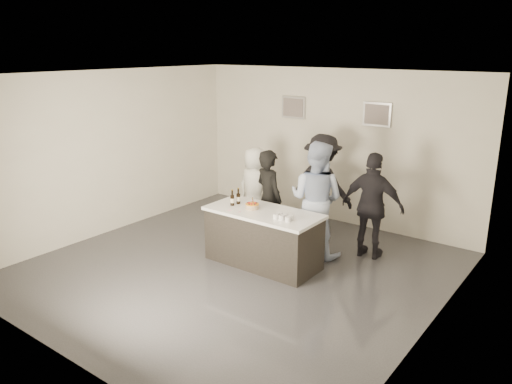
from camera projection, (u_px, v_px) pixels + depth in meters
floor at (237, 269)px, 7.91m from camera, size 6.00×6.00×0.00m
ceiling at (235, 75)px, 7.07m from camera, size 6.00×6.00×0.00m
wall_back at (332, 146)px, 9.79m from camera, size 6.00×0.04×3.00m
wall_front at (54, 235)px, 5.19m from camera, size 6.00×0.04×3.00m
wall_left at (110, 153)px, 9.22m from camera, size 0.04×6.00×3.00m
wall_right at (437, 216)px, 5.76m from camera, size 0.04×6.00×3.00m
picture_left at (294, 107)px, 10.09m from camera, size 0.54×0.04×0.44m
picture_right at (377, 114)px, 9.06m from camera, size 0.54×0.04×0.44m
bar_counter at (263, 238)px, 7.97m from camera, size 1.86×0.86×0.90m
cake at (252, 206)px, 7.94m from camera, size 0.22×0.22×0.07m
beer_bottle_a at (238, 196)px, 8.17m from camera, size 0.07×0.07×0.26m
beer_bottle_b at (232, 198)px, 8.08m from camera, size 0.07×0.07×0.26m
tumbler_cluster at (284, 217)px, 7.45m from camera, size 0.30×0.19×0.08m
candles at (234, 211)px, 7.83m from camera, size 0.24×0.08×0.01m
person_main_black at (269, 198)px, 8.64m from camera, size 0.73×0.61×1.71m
person_main_blue at (316, 199)px, 8.21m from camera, size 0.99×0.80×1.94m
person_guest_left at (255, 187)px, 9.60m from camera, size 0.77×0.51×1.55m
person_guest_right at (372, 206)px, 8.13m from camera, size 1.07×0.52×1.77m
person_guest_back at (322, 185)px, 9.17m from camera, size 1.25×0.77×1.88m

